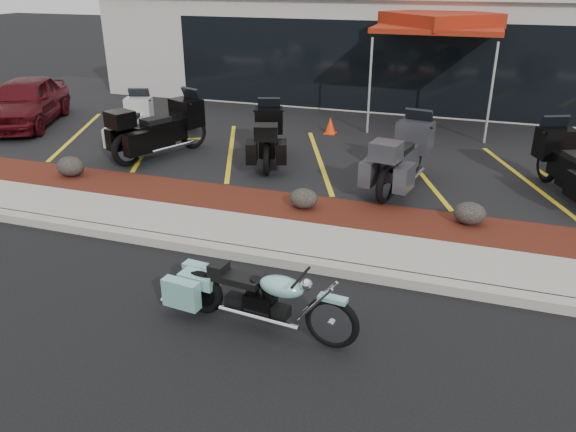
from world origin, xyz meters
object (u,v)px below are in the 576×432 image
(popup_canopy, at_px, (440,23))
(traffic_cone, at_px, (330,125))
(touring_white, at_px, (141,114))
(parked_car, at_px, (25,102))
(hero_cruiser, at_px, (332,315))

(popup_canopy, bearing_deg, traffic_cone, -159.21)
(touring_white, bearing_deg, parked_car, 69.12)
(popup_canopy, bearing_deg, hero_cruiser, -107.79)
(touring_white, xyz_separation_m, popup_canopy, (6.79, 3.89, 2.04))
(hero_cruiser, xyz_separation_m, touring_white, (-6.72, 6.68, 0.35))
(hero_cruiser, bearing_deg, parked_car, 152.78)
(touring_white, height_order, parked_car, parked_car)
(traffic_cone, height_order, popup_canopy, popup_canopy)
(parked_car, bearing_deg, traffic_cone, -10.41)
(touring_white, distance_m, traffic_cone, 4.86)
(hero_cruiser, height_order, popup_canopy, popup_canopy)
(touring_white, relative_size, traffic_cone, 5.05)
(hero_cruiser, distance_m, popup_canopy, 10.84)
(parked_car, xyz_separation_m, traffic_cone, (8.18, 1.81, -0.43))
(traffic_cone, bearing_deg, parked_car, -167.49)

